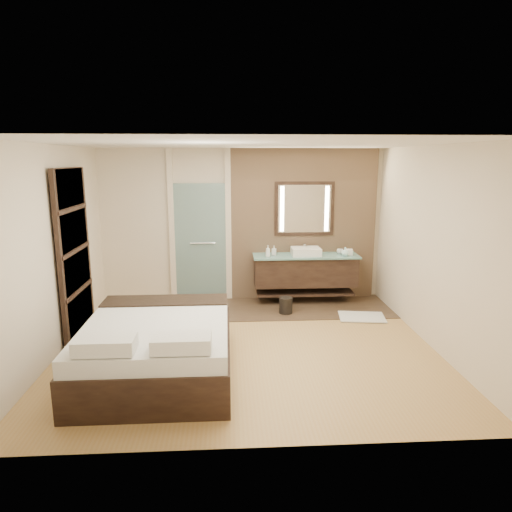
{
  "coord_description": "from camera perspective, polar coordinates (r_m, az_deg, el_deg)",
  "views": [
    {
      "loc": [
        -0.24,
        -5.85,
        2.52
      ],
      "look_at": [
        0.15,
        0.6,
        1.14
      ],
      "focal_mm": 32.0,
      "sensor_mm": 36.0,
      "label": 1
    }
  ],
  "objects": [
    {
      "name": "floor",
      "position": [
        6.37,
        -1.01,
        -11.2
      ],
      "size": [
        5.0,
        5.0,
        0.0
      ],
      "primitive_type": "plane",
      "color": "#B0854A",
      "rests_on": "ground"
    },
    {
      "name": "tile_strip",
      "position": [
        7.91,
        2.86,
        -6.47
      ],
      "size": [
        3.8,
        1.3,
        0.01
      ],
      "primitive_type": "cube",
      "color": "#3B2B20",
      "rests_on": "floor"
    },
    {
      "name": "stone_wall",
      "position": [
        8.26,
        5.96,
        3.86
      ],
      "size": [
        2.6,
        0.08,
        2.7
      ],
      "primitive_type": "cube",
      "color": "tan",
      "rests_on": "floor"
    },
    {
      "name": "vanity",
      "position": [
        8.12,
        6.17,
        -1.82
      ],
      "size": [
        1.85,
        0.55,
        0.88
      ],
      "color": "black",
      "rests_on": "stone_wall"
    },
    {
      "name": "mirror_unit",
      "position": [
        8.17,
        6.06,
        5.89
      ],
      "size": [
        1.06,
        0.04,
        0.96
      ],
      "color": "black",
      "rests_on": "stone_wall"
    },
    {
      "name": "frosted_door",
      "position": [
        8.19,
        -6.96,
        2.31
      ],
      "size": [
        1.1,
        0.12,
        2.7
      ],
      "color": "#A2CECB",
      "rests_on": "floor"
    },
    {
      "name": "shoji_partition",
      "position": [
        6.94,
        -21.73,
        0.33
      ],
      "size": [
        0.06,
        1.2,
        2.4
      ],
      "color": "black",
      "rests_on": "floor"
    },
    {
      "name": "bed",
      "position": [
        5.6,
        -12.16,
        -11.12
      ],
      "size": [
        1.7,
        2.12,
        0.81
      ],
      "rotation": [
        0.0,
        0.0,
        0.0
      ],
      "color": "black",
      "rests_on": "floor"
    },
    {
      "name": "bath_mat",
      "position": [
        7.62,
        13.08,
        -7.42
      ],
      "size": [
        0.78,
        0.6,
        0.02
      ],
      "primitive_type": "cube",
      "rotation": [
        0.0,
        0.0,
        -0.14
      ],
      "color": "silver",
      "rests_on": "floor"
    },
    {
      "name": "waste_bin",
      "position": [
        7.6,
        3.73,
        -6.2
      ],
      "size": [
        0.26,
        0.26,
        0.28
      ],
      "primitive_type": "cylinder",
      "rotation": [
        0.0,
        0.0,
        0.16
      ],
      "color": "black",
      "rests_on": "floor"
    },
    {
      "name": "tissue_box",
      "position": [
        8.16,
        11.54,
        0.49
      ],
      "size": [
        0.14,
        0.14,
        0.1
      ],
      "primitive_type": "cube",
      "rotation": [
        0.0,
        0.0,
        -0.16
      ],
      "color": "white",
      "rests_on": "vanity"
    },
    {
      "name": "soap_bottle_a",
      "position": [
        7.83,
        1.5,
        0.62
      ],
      "size": [
        0.09,
        0.09,
        0.2
      ],
      "primitive_type": "imported",
      "rotation": [
        0.0,
        0.0,
        0.22
      ],
      "color": "white",
      "rests_on": "vanity"
    },
    {
      "name": "soap_bottle_b",
      "position": [
        7.98,
        2.27,
        0.71
      ],
      "size": [
        0.09,
        0.09,
        0.17
      ],
      "primitive_type": "imported",
      "rotation": [
        0.0,
        0.0,
        -0.18
      ],
      "color": "#B2B2B2",
      "rests_on": "vanity"
    },
    {
      "name": "soap_bottle_c",
      "position": [
        8.05,
        11.08,
        0.55
      ],
      "size": [
        0.13,
        0.13,
        0.15
      ],
      "primitive_type": "imported",
      "rotation": [
        0.0,
        0.0,
        -0.09
      ],
      "color": "#C2F4F4",
      "rests_on": "vanity"
    },
    {
      "name": "cup",
      "position": [
        8.23,
        10.44,
        0.58
      ],
      "size": [
        0.12,
        0.12,
        0.09
      ],
      "primitive_type": "imported",
      "rotation": [
        0.0,
        0.0,
        -0.1
      ],
      "color": "silver",
      "rests_on": "vanity"
    }
  ]
}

